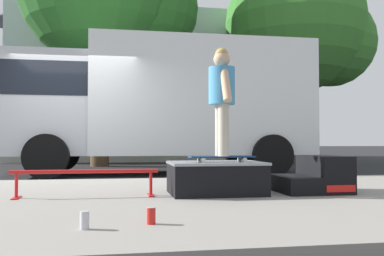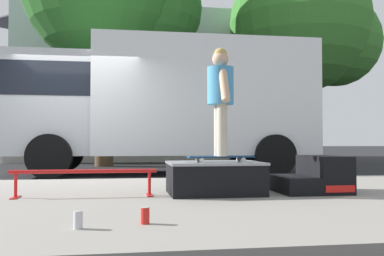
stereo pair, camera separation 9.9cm
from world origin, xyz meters
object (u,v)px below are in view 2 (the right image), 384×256
object	(u,v)px
kicker_ramp	(315,177)
soda_can_b	(78,220)
skater_kid	(220,92)
street_tree_neighbour	(307,28)
skateboard	(221,157)
box_truck	(161,101)
soda_can	(145,216)
skate_box	(214,177)
grind_rail	(84,176)

from	to	relation	value
kicker_ramp	soda_can_b	world-z (taller)	kicker_ramp
skater_kid	street_tree_neighbour	world-z (taller)	street_tree_neighbour
street_tree_neighbour	skateboard	bearing A→B (deg)	-119.08
kicker_ramp	street_tree_neighbour	distance (m)	11.29
skateboard	skater_kid	xyz separation A→B (m)	(0.00, 0.00, 0.77)
skateboard	soda_can_b	distance (m)	2.35
skateboard	street_tree_neighbour	xyz separation A→B (m)	(5.31, 9.55, 4.27)
skater_kid	box_truck	bearing A→B (deg)	93.12
street_tree_neighbour	skater_kid	bearing A→B (deg)	-119.08
skateboard	street_tree_neighbour	world-z (taller)	street_tree_neighbour
skater_kid	soda_can	distance (m)	2.27
skate_box	kicker_ramp	xyz separation A→B (m)	(1.25, -0.00, -0.02)
skateboard	box_truck	xyz separation A→B (m)	(-0.28, 5.16, 1.14)
kicker_ramp	soda_can_b	distance (m)	3.23
kicker_ramp	box_truck	bearing A→B (deg)	106.12
skate_box	kicker_ramp	size ratio (longest dim) A/B	1.35
soda_can_b	skater_kid	bearing A→B (deg)	51.70
skate_box	skater_kid	distance (m)	1.00
soda_can_b	box_truck	size ratio (longest dim) A/B	0.02
grind_rail	street_tree_neighbour	world-z (taller)	street_tree_neighbour
street_tree_neighbour	soda_can	bearing A→B (deg)	-119.13
skate_box	street_tree_neighbour	bearing A→B (deg)	60.48
soda_can	box_truck	distance (m)	7.06
kicker_ramp	street_tree_neighbour	world-z (taller)	street_tree_neighbour
skate_box	soda_can	world-z (taller)	skate_box
kicker_ramp	skateboard	distance (m)	1.22
soda_can	kicker_ramp	bearing A→B (deg)	39.33
skateboard	soda_can	size ratio (longest dim) A/B	6.26
skater_kid	soda_can_b	size ratio (longest dim) A/B	10.16
soda_can	street_tree_neighbour	distance (m)	13.70
box_truck	kicker_ramp	bearing A→B (deg)	-73.88
skater_kid	grind_rail	bearing A→B (deg)	178.86
grind_rail	box_truck	size ratio (longest dim) A/B	0.24
soda_can	soda_can_b	xyz separation A→B (m)	(-0.48, -0.11, 0.00)
box_truck	street_tree_neighbour	distance (m)	7.77
skateboard	box_truck	bearing A→B (deg)	93.12
skateboard	street_tree_neighbour	distance (m)	11.73
box_truck	street_tree_neighbour	xyz separation A→B (m)	(5.59, 4.39, 3.13)
kicker_ramp	box_truck	distance (m)	5.49
skate_box	skateboard	xyz separation A→B (m)	(0.06, -0.06, 0.23)
grind_rail	kicker_ramp	bearing A→B (deg)	0.57
grind_rail	skater_kid	distance (m)	1.84
skate_box	soda_can_b	world-z (taller)	skate_box
soda_can_b	street_tree_neighbour	world-z (taller)	street_tree_neighbour
kicker_ramp	grind_rail	distance (m)	2.76
grind_rail	box_truck	world-z (taller)	box_truck
box_truck	soda_can	bearing A→B (deg)	-95.66
box_truck	grind_rail	bearing A→B (deg)	-104.05
skate_box	grind_rail	world-z (taller)	skate_box
kicker_ramp	grind_rail	bearing A→B (deg)	-179.43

